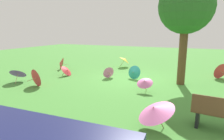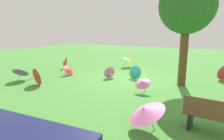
{
  "view_description": "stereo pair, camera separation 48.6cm",
  "coord_description": "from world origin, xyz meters",
  "px_view_note": "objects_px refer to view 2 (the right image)",
  "views": [
    {
      "loc": [
        -2.88,
        9.15,
        2.45
      ],
      "look_at": [
        0.73,
        0.91,
        0.6
      ],
      "focal_mm": 30.88,
      "sensor_mm": 36.0,
      "label": 1
    },
    {
      "loc": [
        -3.32,
        8.94,
        2.45
      ],
      "look_at": [
        0.73,
        0.91,
        0.6
      ],
      "focal_mm": 30.88,
      "sensor_mm": 36.0,
      "label": 2
    }
  ],
  "objects_px": {
    "parasol_red_0": "(38,76)",
    "parasol_purple_0": "(21,71)",
    "parasol_red_1": "(64,63)",
    "parasol_pink_2": "(143,82)",
    "parasol_pink_0": "(109,72)",
    "parasol_teal_0": "(135,72)",
    "shade_tree": "(187,7)",
    "parasol_red_3": "(69,70)",
    "parasol_red_2": "(223,72)",
    "parasol_yellow_0": "(128,60)",
    "parasol_pink_3": "(145,111)",
    "park_bench": "(220,118)"
  },
  "relations": [
    {
      "from": "parasol_teal_0",
      "to": "parasol_red_3",
      "type": "relative_size",
      "value": 1.01
    },
    {
      "from": "parasol_teal_0",
      "to": "parasol_red_3",
      "type": "xyz_separation_m",
      "value": [
        3.59,
        0.77,
        -0.06
      ]
    },
    {
      "from": "parasol_red_2",
      "to": "parasol_red_3",
      "type": "height_order",
      "value": "parasol_red_2"
    },
    {
      "from": "parasol_red_0",
      "to": "parasol_red_1",
      "type": "distance_m",
      "value": 3.85
    },
    {
      "from": "parasol_red_0",
      "to": "parasol_red_3",
      "type": "relative_size",
      "value": 1.15
    },
    {
      "from": "parasol_teal_0",
      "to": "parasol_red_1",
      "type": "xyz_separation_m",
      "value": [
        5.06,
        -0.56,
        0.03
      ]
    },
    {
      "from": "parasol_teal_0",
      "to": "parasol_yellow_0",
      "type": "height_order",
      "value": "parasol_yellow_0"
    },
    {
      "from": "parasol_pink_3",
      "to": "parasol_red_3",
      "type": "distance_m",
      "value": 6.89
    },
    {
      "from": "parasol_pink_0",
      "to": "parasol_purple_0",
      "type": "height_order",
      "value": "parasol_purple_0"
    },
    {
      "from": "shade_tree",
      "to": "parasol_pink_2",
      "type": "distance_m",
      "value": 3.74
    },
    {
      "from": "parasol_red_0",
      "to": "parasol_purple_0",
      "type": "height_order",
      "value": "parasol_red_0"
    },
    {
      "from": "park_bench",
      "to": "parasol_red_3",
      "type": "height_order",
      "value": "park_bench"
    },
    {
      "from": "parasol_purple_0",
      "to": "parasol_teal_0",
      "type": "bearing_deg",
      "value": -150.29
    },
    {
      "from": "parasol_red_0",
      "to": "shade_tree",
      "type": "bearing_deg",
      "value": -153.38
    },
    {
      "from": "parasol_pink_0",
      "to": "parasol_red_3",
      "type": "distance_m",
      "value": 2.34
    },
    {
      "from": "parasol_teal_0",
      "to": "parasol_pink_3",
      "type": "xyz_separation_m",
      "value": [
        -2.02,
        4.75,
        0.17
      ]
    },
    {
      "from": "parasol_purple_0",
      "to": "parasol_red_3",
      "type": "xyz_separation_m",
      "value": [
        -1.32,
        -2.03,
        -0.18
      ]
    },
    {
      "from": "park_bench",
      "to": "parasol_pink_0",
      "type": "height_order",
      "value": "park_bench"
    },
    {
      "from": "parasol_teal_0",
      "to": "shade_tree",
      "type": "bearing_deg",
      "value": 178.56
    },
    {
      "from": "park_bench",
      "to": "parasol_pink_2",
      "type": "height_order",
      "value": "park_bench"
    },
    {
      "from": "park_bench",
      "to": "parasol_red_1",
      "type": "xyz_separation_m",
      "value": [
        8.71,
        -4.79,
        -0.08
      ]
    },
    {
      "from": "parasol_pink_0",
      "to": "parasol_red_2",
      "type": "distance_m",
      "value": 5.77
    },
    {
      "from": "parasol_purple_0",
      "to": "parasol_red_3",
      "type": "bearing_deg",
      "value": -122.99
    },
    {
      "from": "parasol_teal_0",
      "to": "parasol_red_3",
      "type": "height_order",
      "value": "parasol_teal_0"
    },
    {
      "from": "parasol_red_2",
      "to": "shade_tree",
      "type": "bearing_deg",
      "value": 47.96
    },
    {
      "from": "parasol_teal_0",
      "to": "parasol_pink_2",
      "type": "xyz_separation_m",
      "value": [
        -1.06,
        1.94,
        0.08
      ]
    },
    {
      "from": "parasol_pink_2",
      "to": "parasol_red_3",
      "type": "xyz_separation_m",
      "value": [
        4.65,
        -1.16,
        -0.14
      ]
    },
    {
      "from": "parasol_purple_0",
      "to": "parasol_red_2",
      "type": "bearing_deg",
      "value": -152.39
    },
    {
      "from": "parasol_pink_0",
      "to": "parasol_purple_0",
      "type": "relative_size",
      "value": 0.64
    },
    {
      "from": "parasol_teal_0",
      "to": "parasol_yellow_0",
      "type": "bearing_deg",
      "value": -62.11
    },
    {
      "from": "parasol_pink_3",
      "to": "parasol_red_2",
      "type": "bearing_deg",
      "value": -106.87
    },
    {
      "from": "parasol_teal_0",
      "to": "parasol_red_3",
      "type": "bearing_deg",
      "value": 12.12
    },
    {
      "from": "parasol_red_0",
      "to": "parasol_pink_2",
      "type": "relative_size",
      "value": 1.23
    },
    {
      "from": "shade_tree",
      "to": "parasol_pink_2",
      "type": "relative_size",
      "value": 6.73
    },
    {
      "from": "parasol_red_1",
      "to": "parasol_teal_0",
      "type": "bearing_deg",
      "value": 173.68
    },
    {
      "from": "park_bench",
      "to": "parasol_red_2",
      "type": "height_order",
      "value": "park_bench"
    },
    {
      "from": "parasol_pink_0",
      "to": "parasol_pink_3",
      "type": "distance_m",
      "value": 5.55
    },
    {
      "from": "parasol_pink_3",
      "to": "parasol_red_1",
      "type": "bearing_deg",
      "value": -36.89
    },
    {
      "from": "shade_tree",
      "to": "parasol_pink_0",
      "type": "bearing_deg",
      "value": 4.09
    },
    {
      "from": "parasol_pink_2",
      "to": "parasol_pink_3",
      "type": "distance_m",
      "value": 2.98
    },
    {
      "from": "parasol_red_2",
      "to": "parasol_purple_0",
      "type": "bearing_deg",
      "value": 27.61
    },
    {
      "from": "parasol_pink_0",
      "to": "parasol_teal_0",
      "type": "bearing_deg",
      "value": -166.42
    },
    {
      "from": "parasol_teal_0",
      "to": "parasol_pink_0",
      "type": "distance_m",
      "value": 1.34
    },
    {
      "from": "parasol_purple_0",
      "to": "parasol_red_2",
      "type": "distance_m",
      "value": 10.1
    },
    {
      "from": "parasol_red_2",
      "to": "parasol_red_3",
      "type": "distance_m",
      "value": 8.08
    },
    {
      "from": "park_bench",
      "to": "parasol_yellow_0",
      "type": "relative_size",
      "value": 1.5
    },
    {
      "from": "parasol_pink_3",
      "to": "parasol_teal_0",
      "type": "bearing_deg",
      "value": -66.93
    },
    {
      "from": "parasol_red_0",
      "to": "park_bench",
      "type": "bearing_deg",
      "value": 170.1
    },
    {
      "from": "parasol_pink_0",
      "to": "parasol_red_2",
      "type": "relative_size",
      "value": 0.73
    },
    {
      "from": "parasol_red_0",
      "to": "parasol_red_1",
      "type": "xyz_separation_m",
      "value": [
        1.53,
        -3.54,
        -0.02
      ]
    }
  ]
}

